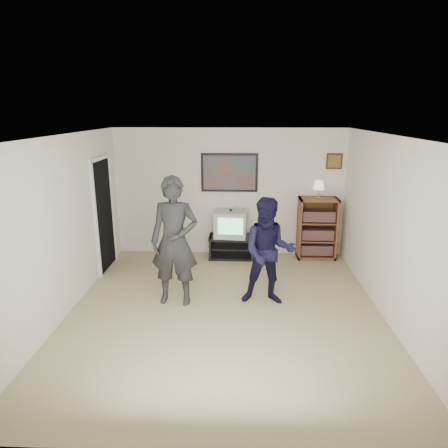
# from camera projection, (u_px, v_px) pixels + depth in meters

# --- Properties ---
(room_shell) EXTENTS (4.51, 5.00, 2.51)m
(room_shell) POSITION_uv_depth(u_px,v_px,m) (226.00, 222.00, 5.80)
(room_shell) COLOR #90825B
(room_shell) RESTS_ON ground
(media_stand) EXTENTS (0.88, 0.50, 0.44)m
(media_stand) POSITION_uv_depth(u_px,v_px,m) (231.00, 247.00, 7.89)
(media_stand) COLOR black
(media_stand) RESTS_ON room_shell
(crt_television) EXTENTS (0.64, 0.56, 0.51)m
(crt_television) POSITION_uv_depth(u_px,v_px,m) (231.00, 224.00, 7.76)
(crt_television) COLOR #ACADA7
(crt_television) RESTS_ON media_stand
(bookshelf) EXTENTS (0.73, 0.42, 1.20)m
(bookshelf) POSITION_uv_depth(u_px,v_px,m) (317.00, 228.00, 7.77)
(bookshelf) COLOR brown
(bookshelf) RESTS_ON room_shell
(table_lamp) EXTENTS (0.22, 0.22, 0.35)m
(table_lamp) POSITION_uv_depth(u_px,v_px,m) (319.00, 189.00, 7.54)
(table_lamp) COLOR #F9DABC
(table_lamp) RESTS_ON bookshelf
(person_tall) EXTENTS (0.73, 0.50, 1.93)m
(person_tall) POSITION_uv_depth(u_px,v_px,m) (174.00, 242.00, 5.84)
(person_tall) COLOR black
(person_tall) RESTS_ON room_shell
(person_short) EXTENTS (0.81, 0.64, 1.63)m
(person_short) POSITION_uv_depth(u_px,v_px,m) (269.00, 252.00, 5.86)
(person_short) COLOR black
(person_short) RESTS_ON room_shell
(controller_left) EXTENTS (0.06, 0.12, 0.03)m
(controller_left) POSITION_uv_depth(u_px,v_px,m) (179.00, 223.00, 5.98)
(controller_left) COLOR white
(controller_left) RESTS_ON person_tall
(controller_right) EXTENTS (0.08, 0.12, 0.03)m
(controller_right) POSITION_uv_depth(u_px,v_px,m) (270.00, 227.00, 6.04)
(controller_right) COLOR white
(controller_right) RESTS_ON person_short
(poster) EXTENTS (1.10, 0.03, 0.75)m
(poster) POSITION_uv_depth(u_px,v_px,m) (229.00, 173.00, 7.73)
(poster) COLOR black
(poster) RESTS_ON room_shell
(air_vent) EXTENTS (0.28, 0.02, 0.14)m
(air_vent) POSITION_uv_depth(u_px,v_px,m) (201.00, 157.00, 7.67)
(air_vent) COLOR white
(air_vent) RESTS_ON room_shell
(small_picture) EXTENTS (0.30, 0.03, 0.30)m
(small_picture) POSITION_uv_depth(u_px,v_px,m) (334.00, 161.00, 7.60)
(small_picture) COLOR #372211
(small_picture) RESTS_ON room_shell
(doorway) EXTENTS (0.03, 0.85, 2.00)m
(doorway) POSITION_uv_depth(u_px,v_px,m) (104.00, 215.00, 7.15)
(doorway) COLOR black
(doorway) RESTS_ON room_shell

